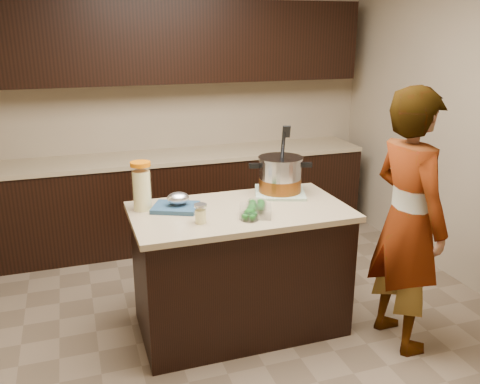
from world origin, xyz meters
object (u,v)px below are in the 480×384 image
object	(u,v)px
lemonade_pitcher	(142,188)
stock_pot	(280,177)
person	(408,221)
island	(240,269)

from	to	relation	value
lemonade_pitcher	stock_pot	bearing A→B (deg)	1.62
stock_pot	person	distance (m)	0.95
island	stock_pot	size ratio (longest dim) A/B	3.13
person	stock_pot	bearing A→B (deg)	37.20
stock_pot	lemonade_pitcher	xyz separation A→B (m)	(-1.01, -0.03, 0.02)
lemonade_pitcher	person	bearing A→B (deg)	-23.45
person	lemonade_pitcher	bearing A→B (deg)	64.41
stock_pot	person	xyz separation A→B (m)	(0.59, -0.72, -0.16)
stock_pot	lemonade_pitcher	size ratio (longest dim) A/B	1.43
island	stock_pot	world-z (taller)	stock_pot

